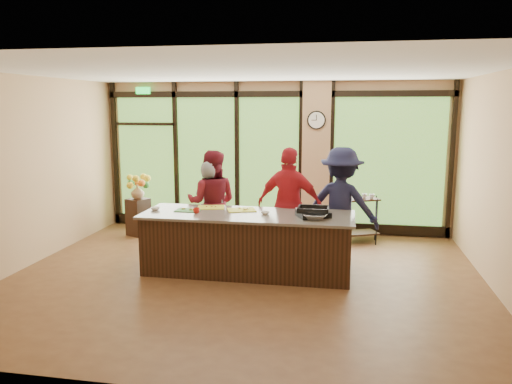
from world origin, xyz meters
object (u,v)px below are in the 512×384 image
at_px(island_base, 248,244).
at_px(roasting_pan, 313,214).
at_px(cook_right, 341,205).
at_px(bar_cart, 360,213).
at_px(cook_left, 210,209).
at_px(flower_stand, 138,217).

bearing_deg(island_base, roasting_pan, -2.48).
bearing_deg(island_base, cook_right, 29.35).
bearing_deg(cook_right, bar_cart, -91.55).
distance_m(roasting_pan, bar_cart, 2.27).
height_order(cook_left, roasting_pan, cook_left).
relative_size(cook_left, roasting_pan, 3.64).
bearing_deg(cook_left, flower_stand, -10.05).
xyz_separation_m(cook_left, flower_stand, (-1.77, 1.05, -0.45)).
bearing_deg(roasting_pan, cook_right, 39.59).
bearing_deg(flower_stand, roasting_pan, -2.82).
distance_m(flower_stand, bar_cart, 4.29).
xyz_separation_m(island_base, cook_right, (1.39, 0.78, 0.50)).
bearing_deg(roasting_pan, bar_cart, 46.24).
height_order(cook_right, flower_stand, cook_right).
distance_m(island_base, cook_right, 1.67).
distance_m(island_base, roasting_pan, 1.12).
bearing_deg(cook_left, roasting_pan, 176.88).
distance_m(cook_right, roasting_pan, 0.91).
relative_size(cook_left, bar_cart, 1.77).
distance_m(cook_left, cook_right, 2.18).
height_order(cook_left, bar_cart, cook_left).
xyz_separation_m(cook_left, roasting_pan, (1.79, -0.79, 0.15)).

